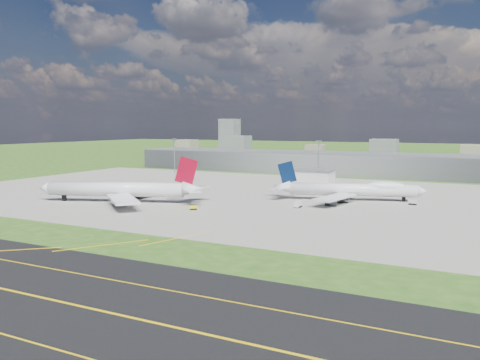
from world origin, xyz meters
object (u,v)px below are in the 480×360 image
at_px(airliner_red_twin, 122,190).
at_px(van_white_near, 298,205).
at_px(airliner_blue_quad, 352,190).
at_px(tug_yellow, 193,208).
at_px(van_white_far, 413,203).

height_order(airliner_red_twin, van_white_near, airliner_red_twin).
relative_size(airliner_blue_quad, tug_yellow, 17.64).
height_order(airliner_red_twin, tug_yellow, airliner_red_twin).
bearing_deg(airliner_red_twin, tug_yellow, 157.17).
bearing_deg(van_white_far, airliner_red_twin, -153.69).
xyz_separation_m(airliner_red_twin, van_white_far, (121.81, 50.95, -4.63)).
bearing_deg(van_white_near, airliner_red_twin, 109.71).
bearing_deg(airliner_red_twin, airliner_blue_quad, -170.33).
distance_m(tug_yellow, van_white_far, 97.76).
bearing_deg(tug_yellow, airliner_blue_quad, 6.25).
xyz_separation_m(van_white_near, van_white_far, (43.94, 28.86, -0.18)).
bearing_deg(van_white_far, van_white_near, -143.09).
distance_m(airliner_blue_quad, van_white_near, 33.99).
distance_m(airliner_red_twin, airliner_blue_quad, 107.58).
bearing_deg(van_white_far, tug_yellow, -143.08).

